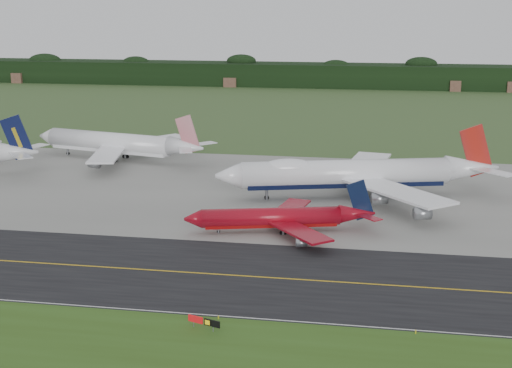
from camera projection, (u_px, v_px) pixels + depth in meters
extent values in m
plane|color=#304822|center=(237.00, 267.00, 118.74)|extent=(600.00, 600.00, 0.00)
cube|color=black|center=(232.00, 275.00, 114.91)|extent=(400.00, 32.00, 0.02)
cube|color=gray|center=(279.00, 191.00, 167.48)|extent=(400.00, 78.00, 0.01)
cube|color=gold|center=(232.00, 275.00, 114.91)|extent=(400.00, 0.40, 0.00)
cube|color=silver|center=(210.00, 315.00, 100.09)|extent=(400.00, 0.25, 0.00)
cube|color=black|center=(337.00, 75.00, 380.13)|extent=(700.00, 24.00, 12.00)
cylinder|color=white|center=(345.00, 173.00, 159.91)|extent=(46.65, 18.37, 5.94)
cube|color=black|center=(345.00, 181.00, 160.38)|extent=(43.99, 16.30, 2.08)
cone|color=white|center=(228.00, 176.00, 157.28)|extent=(7.24, 7.30, 5.94)
cone|color=white|center=(472.00, 168.00, 162.77)|extent=(13.49, 9.06, 5.94)
ellipsoid|color=white|center=(288.00, 167.00, 158.20)|extent=(13.03, 8.14, 3.79)
cube|color=white|center=(398.00, 191.00, 148.21)|extent=(23.66, 25.58, 0.51)
cube|color=white|center=(366.00, 164.00, 173.75)|extent=(12.62, 27.49, 0.51)
cube|color=#AA1C13|center=(476.00, 151.00, 161.85)|extent=(8.35, 2.77, 12.31)
cylinder|color=gray|center=(379.00, 199.00, 148.80)|extent=(3.80, 3.28, 2.50)
cylinder|color=gray|center=(351.00, 171.00, 173.22)|extent=(3.80, 3.28, 2.50)
cylinder|color=gray|center=(422.00, 213.00, 138.23)|extent=(3.80, 3.28, 2.50)
cylinder|color=gray|center=(361.00, 161.00, 184.86)|extent=(3.80, 3.28, 2.50)
cylinder|color=black|center=(267.00, 197.00, 159.40)|extent=(1.16, 0.75, 1.07)
cylinder|color=slate|center=(365.00, 192.00, 158.05)|extent=(1.03, 1.03, 3.97)
cylinder|color=black|center=(364.00, 199.00, 158.41)|extent=(1.17, 0.80, 1.07)
cylinder|color=slate|center=(357.00, 185.00, 164.36)|extent=(1.03, 1.03, 3.97)
cylinder|color=black|center=(357.00, 191.00, 164.71)|extent=(1.17, 0.80, 1.07)
cylinder|color=maroon|center=(271.00, 217.00, 136.38)|extent=(26.60, 10.17, 3.59)
cube|color=maroon|center=(271.00, 223.00, 136.67)|extent=(25.09, 8.97, 1.26)
cone|color=maroon|center=(193.00, 219.00, 135.16)|extent=(4.12, 4.31, 3.59)
cone|color=maroon|center=(357.00, 214.00, 137.69)|extent=(7.69, 5.24, 3.59)
cube|color=maroon|center=(300.00, 231.00, 129.76)|extent=(13.12, 14.45, 0.40)
cube|color=maroon|center=(289.00, 209.00, 144.05)|extent=(7.39, 15.41, 0.40)
cube|color=black|center=(360.00, 200.00, 137.07)|extent=(5.56, 1.71, 8.18)
cylinder|color=gray|center=(301.00, 243.00, 126.56)|extent=(2.28, 1.95, 1.51)
cylinder|color=gray|center=(286.00, 209.00, 147.69)|extent=(2.28, 1.95, 1.51)
cylinder|color=black|center=(218.00, 231.00, 136.19)|extent=(0.70, 0.44, 0.65)
cylinder|color=slate|center=(283.00, 230.00, 135.13)|extent=(0.61, 0.61, 1.85)
cylinder|color=black|center=(283.00, 233.00, 135.28)|extent=(0.71, 0.48, 0.65)
cylinder|color=slate|center=(281.00, 224.00, 138.95)|extent=(0.61, 0.61, 1.85)
cylinder|color=black|center=(281.00, 227.00, 139.10)|extent=(0.71, 0.48, 0.65)
cone|color=white|center=(16.00, 152.00, 181.89)|extent=(12.42, 8.15, 5.83)
cube|color=#0C1237|center=(17.00, 137.00, 180.98)|extent=(8.07, 2.21, 11.76)
cylinder|color=white|center=(110.00, 142.00, 200.36)|extent=(38.93, 14.27, 5.38)
cube|color=white|center=(110.00, 148.00, 200.79)|extent=(36.73, 12.51, 1.88)
cone|color=white|center=(47.00, 136.00, 208.71)|extent=(5.96, 6.36, 5.38)
cone|color=white|center=(186.00, 147.00, 190.89)|extent=(11.20, 7.62, 5.38)
cube|color=white|center=(107.00, 154.00, 188.11)|extent=(11.28, 23.14, 0.48)
cube|color=white|center=(151.00, 140.00, 207.88)|extent=(19.29, 21.72, 0.48)
cube|color=#AB0C20|center=(188.00, 134.00, 189.81)|extent=(7.32, 2.15, 10.70)
cylinder|color=gray|center=(94.00, 164.00, 183.86)|extent=(3.38, 2.88, 2.26)
cylinder|color=gray|center=(160.00, 142.00, 213.09)|extent=(3.38, 2.88, 2.26)
cylinder|color=black|center=(68.00, 153.00, 207.10)|extent=(1.04, 0.65, 0.97)
cylinder|color=slate|center=(113.00, 156.00, 197.35)|extent=(0.91, 0.91, 3.40)
cylinder|color=black|center=(114.00, 160.00, 197.64)|extent=(1.05, 0.70, 0.97)
cylinder|color=slate|center=(125.00, 152.00, 202.62)|extent=(0.91, 0.91, 3.40)
cylinder|color=black|center=(126.00, 156.00, 202.92)|extent=(1.05, 0.70, 0.97)
cylinder|color=slate|center=(194.00, 324.00, 96.42)|extent=(0.12, 0.12, 0.72)
cylinder|color=slate|center=(213.00, 329.00, 94.96)|extent=(0.12, 0.12, 0.72)
cube|color=#970B0E|center=(196.00, 319.00, 96.07)|extent=(2.21, 0.92, 0.93)
cube|color=black|center=(208.00, 322.00, 95.15)|extent=(1.04, 0.51, 0.93)
cube|color=black|center=(216.00, 324.00, 94.57)|extent=(1.23, 0.58, 0.93)
cylinder|color=yellow|center=(218.00, 317.00, 98.85)|extent=(0.16, 0.16, 0.50)
cylinder|color=yellow|center=(416.00, 332.00, 94.45)|extent=(0.16, 0.16, 0.50)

